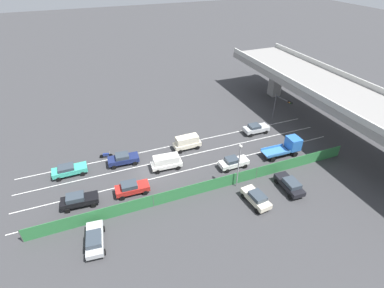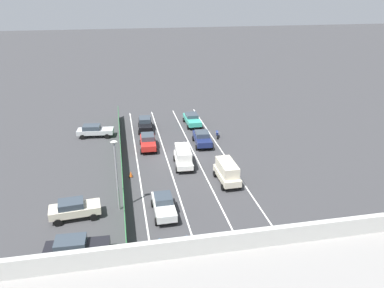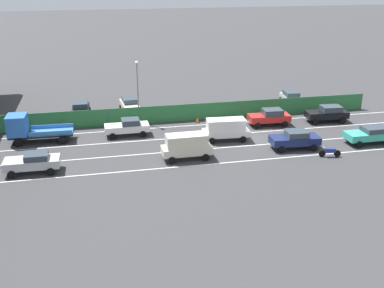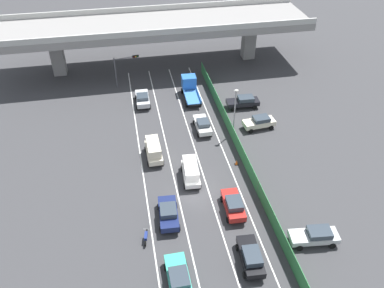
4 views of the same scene
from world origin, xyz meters
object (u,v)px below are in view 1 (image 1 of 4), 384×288
object	(u,v)px
car_sedan_black	(79,200)
parked_sedan_cream	(256,198)
flatbed_truck_blue	(288,146)
motorcycle	(106,155)
car_sedan_red	(132,188)
car_sedan_silver	(256,128)
car_sedan_navy	(123,159)
parked_sedan_dark	(290,184)
car_taxi_teal	(69,170)
traffic_cone	(190,189)
car_sedan_white	(233,162)
traffic_light	(281,104)
car_van_white	(166,162)
car_van_cream	(187,142)
parked_wagon_silver	(95,239)
street_lamp	(239,162)

from	to	relation	value
car_sedan_black	parked_sedan_cream	bearing A→B (deg)	69.40
flatbed_truck_blue	parked_sedan_cream	distance (m)	12.73
car_sedan_black	motorcycle	distance (m)	10.14
car_sedan_red	flatbed_truck_blue	world-z (taller)	flatbed_truck_blue
motorcycle	car_sedan_silver	bearing A→B (deg)	85.30
parked_sedan_cream	car_sedan_navy	bearing A→B (deg)	-135.86
flatbed_truck_blue	parked_sedan_cream	xyz separation A→B (m)	(7.53, -10.26, -0.46)
car_sedan_silver	parked_sedan_cream	world-z (taller)	parked_sedan_cream
parked_sedan_dark	car_taxi_teal	bearing A→B (deg)	-117.40
car_sedan_black	traffic_cone	bearing A→B (deg)	79.11
motorcycle	car_sedan_black	bearing A→B (deg)	-26.22
car_sedan_silver	car_sedan_red	size ratio (longest dim) A/B	1.00
car_taxi_teal	parked_sedan_cream	size ratio (longest dim) A/B	1.07
car_sedan_white	motorcycle	xyz separation A→B (m)	(-9.23, -16.95, -0.45)
car_sedan_black	traffic_light	xyz separation A→B (m)	(-9.06, 35.78, 2.59)
car_van_white	parked_sedan_cream	size ratio (longest dim) A/B	1.03
car_sedan_silver	car_van_white	distance (m)	17.76
car_sedan_navy	car_van_white	bearing A→B (deg)	58.95
car_sedan_navy	car_van_cream	bearing A→B (deg)	91.62
car_sedan_white	car_sedan_navy	bearing A→B (deg)	-114.49
car_sedan_silver	parked_sedan_cream	bearing A→B (deg)	-31.64
parked_wagon_silver	parked_sedan_cream	distance (m)	19.41
car_van_cream	parked_sedan_dark	bearing A→B (deg)	33.12
car_sedan_black	parked_wagon_silver	distance (m)	6.88
car_taxi_teal	parked_wagon_silver	xyz separation A→B (m)	(13.56, 2.05, 0.01)
parked_wagon_silver	car_sedan_red	bearing A→B (deg)	140.88
car_sedan_white	street_lamp	distance (m)	5.17
car_taxi_teal	car_van_cream	bearing A→B (deg)	90.25
flatbed_truck_blue	parked_sedan_dark	xyz separation A→B (m)	(6.96, -4.78, -0.47)
car_sedan_white	car_sedan_black	distance (m)	21.43
car_taxi_teal	car_sedan_white	world-z (taller)	car_sedan_white
car_sedan_black	parked_sedan_dark	size ratio (longest dim) A/B	0.96
car_van_cream	parked_sedan_dark	distance (m)	16.75
car_taxi_teal	car_sedan_navy	xyz separation A→B (m)	(0.21, 7.56, 0.04)
car_sedan_silver	car_sedan_white	distance (m)	10.91
car_sedan_red	car_sedan_black	xyz separation A→B (m)	(-0.20, -6.53, 0.01)
car_sedan_white	traffic_cone	xyz separation A→B (m)	(2.50, -7.67, -0.60)
car_sedan_silver	street_lamp	world-z (taller)	street_lamp
parked_sedan_dark	traffic_cone	xyz separation A→B (m)	(-4.52, -12.28, -0.62)
flatbed_truck_blue	car_taxi_teal	bearing A→B (deg)	-102.43
motorcycle	street_lamp	size ratio (longest dim) A/B	0.29
car_sedan_black	flatbed_truck_blue	bearing A→B (deg)	89.62
car_van_cream	traffic_cone	size ratio (longest dim) A/B	6.54
car_sedan_red	car_sedan_silver	bearing A→B (deg)	107.33
car_sedan_navy	car_van_white	world-z (taller)	car_van_white
car_van_cream	parked_sedan_cream	bearing A→B (deg)	14.15
flatbed_truck_blue	parked_sedan_cream	bearing A→B (deg)	-53.73
car_van_cream	car_sedan_white	world-z (taller)	car_van_cream
car_sedan_white	car_van_white	distance (m)	9.71
car_sedan_white	car_sedan_black	size ratio (longest dim) A/B	0.95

